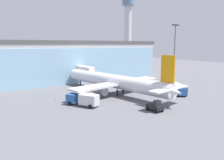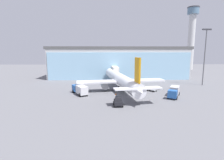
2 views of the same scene
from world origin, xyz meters
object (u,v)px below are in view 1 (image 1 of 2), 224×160
Objects in this scene: safety_cone_nose at (124,99)px; fuel_truck at (177,89)px; apron_light_mast at (175,48)px; baggage_cart at (148,90)px; jet_bridge at (81,70)px; safety_cone_wingtip at (55,100)px; catering_truck at (84,99)px; control_tower at (128,27)px; airplane at (115,82)px; pushback_tug at (155,106)px.

fuel_truck is at bearing -9.24° from safety_cone_nose.
apron_light_mast is 6.28× the size of baggage_cart.
jet_bridge reaches higher than fuel_truck.
jet_bridge is 22.53m from safety_cone_wingtip.
apron_light_mast reaches higher than jet_bridge.
apron_light_mast is at bearing -103.20° from catering_truck.
safety_cone_nose is at bearing -123.97° from catering_truck.
jet_bridge is at bearing -54.35° from catering_truck.
apron_light_mast reaches higher than baggage_cart.
control_tower reaches higher than airplane.
fuel_truck is (-16.74, -16.21, -10.34)m from apron_light_mast.
catering_truck is 21.91m from baggage_cart.
fuel_truck is at bearing -64.11° from pushback_tug.
jet_bridge is 23.57m from baggage_cart.
jet_bridge is at bearing -1.53° from pushback_tug.
jet_bridge is at bearing -122.86° from fuel_truck.
safety_cone_wingtip is (-25.43, 3.92, -0.23)m from baggage_cart.
fuel_truck is (25.93, -3.24, 0.00)m from catering_truck.
fuel_truck is 13.60× the size of safety_cone_wingtip.
baggage_cart is (21.62, 3.44, -0.97)m from catering_truck.
catering_truck is (-10.78, -23.94, -3.27)m from jet_bridge.
pushback_tug reaches higher than safety_cone_nose.
baggage_cart is at bearing -156.66° from jet_bridge.
airplane is 16.78m from fuel_truck.
airplane is 5.40× the size of catering_truck.
airplane is at bearing -167.14° from apron_light_mast.
catering_truck is (-42.67, -12.97, -10.34)m from apron_light_mast.
baggage_cart is 0.99× the size of pushback_tug.
apron_light_mast reaches higher than safety_cone_nose.
safety_cone_nose is 16.19m from safety_cone_wingtip.
airplane is at bearing -95.54° from fuel_truck.
fuel_truck is 8.02m from baggage_cart.
fuel_truck reaches higher than safety_cone_wingtip.
jet_bridge reaches higher than catering_truck.
control_tower is at bearing 52.39° from safety_cone_nose.
apron_light_mast is at bearing 6.88° from safety_cone_wingtip.
airplane is 72.87× the size of safety_cone_wingtip.
control_tower reaches higher than apron_light_mast.
baggage_cart is (9.59, -2.53, -2.82)m from airplane.
pushback_tug is (-15.69, -7.84, -0.49)m from fuel_truck.
safety_cone_wingtip is (-29.75, 10.61, -1.19)m from fuel_truck.
apron_light_mast is 45.78m from catering_truck.
apron_light_mast is 2.68× the size of fuel_truck.
safety_cone_wingtip is at bearing -173.12° from apron_light_mast.
pushback_tug is (-32.43, -24.05, -10.83)m from apron_light_mast.
jet_bridge is 26.46m from catering_truck.
control_tower reaches higher than safety_cone_wingtip.
control_tower reaches higher than pushback_tug.
baggage_cart is 5.81× the size of safety_cone_wingtip.
pushback_tug reaches higher than baggage_cart.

